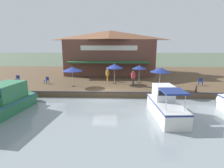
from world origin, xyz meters
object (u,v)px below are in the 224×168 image
(waterfront_restaurant, at_px, (110,52))
(motorboat_distant_upstream, at_px, (3,103))
(motorboat_mid_row, at_px, (164,104))
(patio_umbrella_mid_patio_right, at_px, (72,69))
(cafe_chair_back_row_seat, at_px, (18,78))
(person_near_entrance, at_px, (133,76))
(patio_umbrella_near_quay_edge, at_px, (115,66))
(cafe_chair_facing_river, at_px, (47,80))
(mooring_post, at_px, (196,89))
(cafe_chair_under_first_umbrella, at_px, (201,81))
(person_mid_patio, at_px, (107,74))
(tree_upstream_bank, at_px, (113,44))
(patio_umbrella_back_row, at_px, (139,67))
(patio_umbrella_mid_patio_left, at_px, (160,70))

(waterfront_restaurant, height_order, motorboat_distant_upstream, waterfront_restaurant)
(motorboat_mid_row, bearing_deg, patio_umbrella_mid_patio_right, -127.77)
(cafe_chair_back_row_seat, height_order, person_near_entrance, person_near_entrance)
(cafe_chair_back_row_seat, xyz_separation_m, motorboat_distant_upstream, (9.25, 4.18, -0.17))
(patio_umbrella_near_quay_edge, height_order, cafe_chair_facing_river, patio_umbrella_near_quay_edge)
(patio_umbrella_near_quay_edge, height_order, motorboat_mid_row, patio_umbrella_near_quay_edge)
(patio_umbrella_mid_patio_right, bearing_deg, patio_umbrella_near_quay_edge, 109.68)
(patio_umbrella_near_quay_edge, xyz_separation_m, mooring_post, (4.12, 8.30, -1.79))
(cafe_chair_under_first_umbrella, bearing_deg, mooring_post, -30.15)
(motorboat_mid_row, bearing_deg, person_mid_patio, -153.71)
(mooring_post, bearing_deg, person_near_entrance, -115.47)
(cafe_chair_back_row_seat, bearing_deg, person_near_entrance, 83.30)
(person_near_entrance, distance_m, person_mid_patio, 4.22)
(cafe_chair_under_first_umbrella, distance_m, motorboat_distant_upstream, 20.50)
(waterfront_restaurant, relative_size, tree_upstream_bank, 2.00)
(patio_umbrella_back_row, bearing_deg, mooring_post, 47.75)
(patio_umbrella_mid_patio_right, bearing_deg, person_mid_patio, 130.29)
(motorboat_distant_upstream, relative_size, tree_upstream_bank, 1.10)
(person_mid_patio, height_order, motorboat_mid_row, motorboat_mid_row)
(cafe_chair_under_first_umbrella, bearing_deg, patio_umbrella_mid_patio_left, -66.81)
(patio_umbrella_mid_patio_right, distance_m, patio_umbrella_back_row, 8.24)
(waterfront_restaurant, bearing_deg, cafe_chair_back_row_seat, -55.03)
(person_near_entrance, bearing_deg, motorboat_mid_row, 13.67)
(cafe_chair_under_first_umbrella, bearing_deg, tree_upstream_bank, -142.25)
(cafe_chair_facing_river, bearing_deg, person_near_entrance, 85.66)
(cafe_chair_facing_river, height_order, person_mid_patio, person_mid_patio)
(motorboat_mid_row, bearing_deg, cafe_chair_back_row_seat, -118.49)
(motorboat_distant_upstream, bearing_deg, cafe_chair_facing_river, 179.48)
(patio_umbrella_mid_patio_left, height_order, cafe_chair_under_first_umbrella, patio_umbrella_mid_patio_left)
(patio_umbrella_mid_patio_left, bearing_deg, person_near_entrance, -122.82)
(patio_umbrella_near_quay_edge, relative_size, cafe_chair_under_first_umbrella, 2.91)
(tree_upstream_bank, bearing_deg, patio_umbrella_back_row, 16.13)
(patio_umbrella_mid_patio_left, bearing_deg, tree_upstream_bank, -161.46)
(patio_umbrella_near_quay_edge, relative_size, mooring_post, 3.29)
(patio_umbrella_back_row, bearing_deg, motorboat_mid_row, 5.48)
(patio_umbrella_near_quay_edge, bearing_deg, patio_umbrella_mid_patio_left, 58.90)
(patio_umbrella_mid_patio_left, xyz_separation_m, motorboat_distant_upstream, (5.77, -13.41, -1.86))
(patio_umbrella_mid_patio_right, xyz_separation_m, cafe_chair_under_first_umbrella, (-1.08, 15.12, -1.55))
(cafe_chair_facing_river, bearing_deg, patio_umbrella_mid_patio_right, 70.34)
(cafe_chair_facing_river, relative_size, motorboat_distant_upstream, 0.11)
(cafe_chair_under_first_umbrella, relative_size, person_mid_patio, 0.53)
(mooring_post, bearing_deg, waterfront_restaurant, -144.28)
(person_mid_patio, bearing_deg, waterfront_restaurant, 179.82)
(waterfront_restaurant, height_order, person_near_entrance, waterfront_restaurant)
(tree_upstream_bank, bearing_deg, waterfront_restaurant, -4.06)
(patio_umbrella_near_quay_edge, distance_m, motorboat_mid_row, 9.61)
(waterfront_restaurant, bearing_deg, cafe_chair_under_first_umbrella, 50.25)
(patio_umbrella_back_row, height_order, motorboat_mid_row, patio_umbrella_back_row)
(cafe_chair_under_first_umbrella, xyz_separation_m, mooring_post, (3.49, -2.03, -0.09))
(person_mid_patio, distance_m, motorboat_distant_upstream, 12.74)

